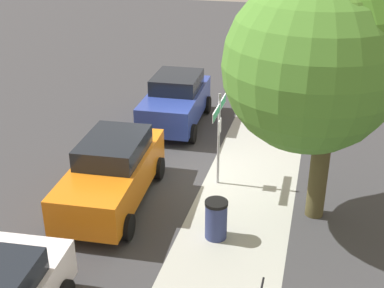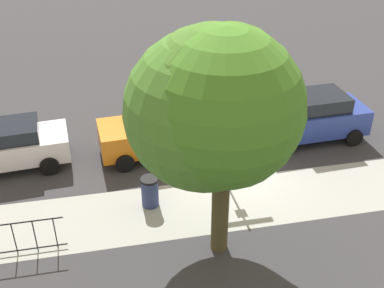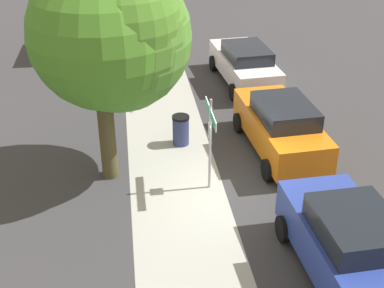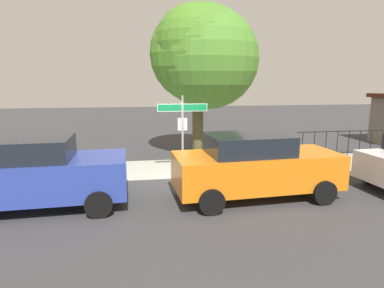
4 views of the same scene
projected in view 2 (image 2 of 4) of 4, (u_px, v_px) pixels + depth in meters
name	position (u px, v px, depth m)	size (l,w,h in m)	color
ground_plane	(232.00, 177.00, 16.02)	(60.00, 60.00, 0.00)	#38383A
sidewalk_strip	(180.00, 209.00, 14.58)	(24.00, 2.60, 0.00)	#A5A79E
street_sign	(229.00, 136.00, 14.67)	(1.65, 0.07, 2.69)	#9EA0A5
shade_tree	(216.00, 105.00, 11.31)	(4.26, 4.21, 6.13)	#474125
car_blue	(311.00, 116.00, 17.81)	(4.18, 2.17, 1.80)	#2A3E99
car_orange	(164.00, 130.00, 16.95)	(4.54, 2.17, 1.76)	orange
car_white	(0.00, 147.00, 16.13)	(4.69, 2.24, 1.60)	white
trash_bin	(150.00, 192.00, 14.51)	(0.55, 0.55, 0.98)	navy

